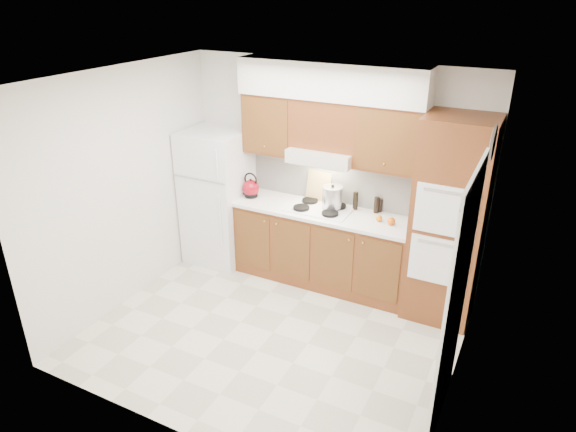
% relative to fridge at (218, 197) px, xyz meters
% --- Properties ---
extents(floor, '(3.60, 3.60, 0.00)m').
position_rel_fridge_xyz_m(floor, '(1.41, -1.14, -0.86)').
color(floor, beige).
rests_on(floor, ground).
extents(ceiling, '(3.60, 3.60, 0.00)m').
position_rel_fridge_xyz_m(ceiling, '(1.41, -1.14, 1.74)').
color(ceiling, white).
rests_on(ceiling, wall_back).
extents(wall_back, '(3.60, 0.02, 2.60)m').
position_rel_fridge_xyz_m(wall_back, '(1.41, 0.36, 0.44)').
color(wall_back, white).
rests_on(wall_back, floor).
extents(wall_left, '(0.02, 3.00, 2.60)m').
position_rel_fridge_xyz_m(wall_left, '(-0.40, -1.14, 0.44)').
color(wall_left, white).
rests_on(wall_left, floor).
extents(wall_right, '(0.02, 3.00, 2.60)m').
position_rel_fridge_xyz_m(wall_right, '(3.21, -1.14, 0.44)').
color(wall_right, white).
rests_on(wall_right, floor).
extents(fridge, '(0.75, 0.72, 1.72)m').
position_rel_fridge_xyz_m(fridge, '(0.00, 0.00, 0.00)').
color(fridge, white).
rests_on(fridge, floor).
extents(base_cabinets, '(2.11, 0.60, 0.90)m').
position_rel_fridge_xyz_m(base_cabinets, '(1.43, 0.06, -0.41)').
color(base_cabinets, brown).
rests_on(base_cabinets, floor).
extents(countertop, '(2.13, 0.62, 0.04)m').
position_rel_fridge_xyz_m(countertop, '(1.43, 0.05, 0.06)').
color(countertop, white).
rests_on(countertop, base_cabinets).
extents(backsplash, '(2.11, 0.03, 0.56)m').
position_rel_fridge_xyz_m(backsplash, '(1.43, 0.34, 0.36)').
color(backsplash, white).
rests_on(backsplash, countertop).
extents(oven_cabinet, '(0.70, 0.65, 2.20)m').
position_rel_fridge_xyz_m(oven_cabinet, '(2.85, 0.03, 0.24)').
color(oven_cabinet, brown).
rests_on(oven_cabinet, floor).
extents(upper_cab_left, '(0.63, 0.33, 0.70)m').
position_rel_fridge_xyz_m(upper_cab_left, '(0.69, 0.19, 0.99)').
color(upper_cab_left, brown).
rests_on(upper_cab_left, wall_back).
extents(upper_cab_right, '(0.73, 0.33, 0.70)m').
position_rel_fridge_xyz_m(upper_cab_right, '(2.12, 0.19, 0.99)').
color(upper_cab_right, brown).
rests_on(upper_cab_right, wall_back).
extents(range_hood, '(0.75, 0.45, 0.15)m').
position_rel_fridge_xyz_m(range_hood, '(1.38, 0.13, 0.71)').
color(range_hood, silver).
rests_on(range_hood, wall_back).
extents(upper_cab_over_hood, '(0.75, 0.33, 0.55)m').
position_rel_fridge_xyz_m(upper_cab_over_hood, '(1.38, 0.19, 1.06)').
color(upper_cab_over_hood, brown).
rests_on(upper_cab_over_hood, range_hood).
extents(soffit, '(2.13, 0.36, 0.40)m').
position_rel_fridge_xyz_m(soffit, '(1.43, 0.18, 1.54)').
color(soffit, silver).
rests_on(soffit, wall_back).
extents(cooktop, '(0.74, 0.50, 0.01)m').
position_rel_fridge_xyz_m(cooktop, '(1.38, 0.07, 0.09)').
color(cooktop, white).
rests_on(cooktop, countertop).
extents(doorway, '(0.02, 0.90, 2.10)m').
position_rel_fridge_xyz_m(doorway, '(3.19, -1.49, 0.19)').
color(doorway, black).
rests_on(doorway, floor).
extents(wall_clock, '(0.02, 0.30, 0.30)m').
position_rel_fridge_xyz_m(wall_clock, '(3.19, -0.59, 1.29)').
color(wall_clock, '#3F3833').
rests_on(wall_clock, wall_right).
extents(kettle, '(0.24, 0.24, 0.21)m').
position_rel_fridge_xyz_m(kettle, '(0.47, 0.03, 0.19)').
color(kettle, maroon).
rests_on(kettle, countertop).
extents(cutting_board, '(0.30, 0.10, 0.40)m').
position_rel_fridge_xyz_m(cutting_board, '(1.26, 0.30, 0.28)').
color(cutting_board, tan).
rests_on(cutting_board, countertop).
extents(stock_pot, '(0.30, 0.30, 0.24)m').
position_rel_fridge_xyz_m(stock_pot, '(1.51, 0.13, 0.23)').
color(stock_pot, '#B5B6BA').
rests_on(stock_pot, cooktop).
extents(condiment_a, '(0.07, 0.07, 0.21)m').
position_rel_fridge_xyz_m(condiment_a, '(1.75, 0.25, 0.19)').
color(condiment_a, black).
rests_on(condiment_a, countertop).
extents(condiment_b, '(0.06, 0.06, 0.19)m').
position_rel_fridge_xyz_m(condiment_b, '(2.00, 0.27, 0.17)').
color(condiment_b, black).
rests_on(condiment_b, countertop).
extents(condiment_c, '(0.06, 0.06, 0.16)m').
position_rel_fridge_xyz_m(condiment_c, '(2.03, 0.31, 0.16)').
color(condiment_c, black).
rests_on(condiment_c, countertop).
extents(orange_near, '(0.10, 0.10, 0.09)m').
position_rel_fridge_xyz_m(orange_near, '(2.25, 0.02, 0.12)').
color(orange_near, '#FF5B0D').
rests_on(orange_near, countertop).
extents(orange_far, '(0.09, 0.09, 0.07)m').
position_rel_fridge_xyz_m(orange_far, '(2.10, 0.05, 0.12)').
color(orange_far, orange).
rests_on(orange_far, countertop).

